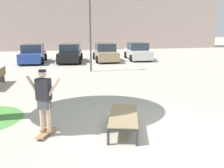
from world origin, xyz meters
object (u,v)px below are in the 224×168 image
Objects in this scene: car_black at (70,54)px; car_tan at (105,53)px; skateboard at (46,133)px; car_blue at (33,54)px; skate_box at (124,116)px; skater at (44,97)px; light_post at (90,11)px; car_white at (138,52)px.

car_tan is (2.99, -0.02, 0.00)m from car_black.
car_blue is (-1.53, 14.85, 0.61)m from skateboard.
car_blue reaches higher than skateboard.
skater is at bearing 177.09° from skate_box.
skate_box is 2.14m from skateboard.
light_post is at bearing 87.60° from skate_box.
skateboard is 0.99m from skater.
car_white is (7.44, 14.89, -0.38)m from skater.
skate_box is 0.35× the size of light_post.
skateboard is 14.94m from car_blue.
car_black is at bearing 101.95° from light_post.
car_blue is 3.01m from car_black.
car_white is 0.74× the size of light_post.
skater is at bearing -104.65° from light_post.
car_blue is 7.31m from light_post.
skate_box is 0.48× the size of car_tan.
skateboard is 0.14× the size of light_post.
skateboard is 10.63m from light_post.
skate_box is 15.40m from car_blue.
light_post is at bearing -111.27° from car_tan.
car_white is (5.33, 15.00, 0.28)m from skate_box.
car_tan is (2.34, 14.70, 0.28)m from skate_box.
skater is 10.32m from light_post.
car_tan is at bearing -174.27° from car_white.
car_white is at bearing 2.72° from car_black.
car_tan is at bearing -0.31° from car_black.
light_post is at bearing 75.35° from skateboard.
car_tan reaches higher than skate_box.
car_blue is 0.99× the size of car_white.
car_black is at bearing 84.28° from skateboard.
light_post is at bearing -133.10° from car_white.
skater reaches higher than car_white.
light_post reaches higher than car_black.
skater reaches higher than car_tan.
light_post is (4.05, -5.22, 3.13)m from car_blue.
skater is 0.39× the size of car_white.
skateboard is 0.18× the size of car_white.
car_blue is at bearing -179.73° from car_white.
car_black and car_white have the same top height.
skater is 16.65m from car_white.
skateboard is 14.69m from car_black.
car_tan is 3.01m from car_white.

